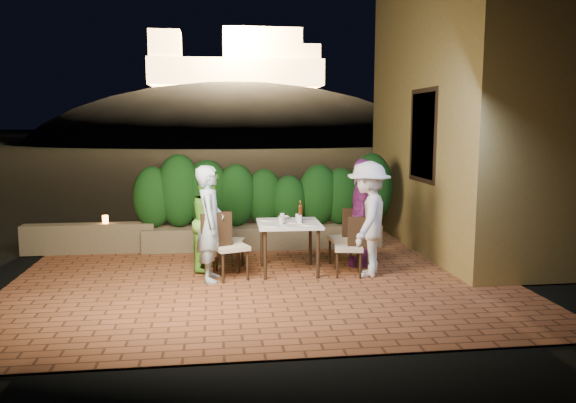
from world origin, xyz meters
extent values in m
plane|color=black|center=(0.00, 0.00, -0.02)|extent=(400.00, 400.00, 0.00)
cube|color=brown|center=(0.00, 0.50, -0.07)|extent=(7.00, 6.00, 0.15)
cube|color=olive|center=(3.60, 2.00, 2.50)|extent=(1.60, 5.00, 5.00)
cube|color=black|center=(2.82, 1.50, 2.00)|extent=(0.08, 1.00, 1.40)
cube|color=black|center=(2.81, 1.50, 2.00)|extent=(0.06, 1.15, 1.55)
cube|color=brown|center=(0.20, 2.30, 0.20)|extent=(4.20, 0.55, 0.40)
cube|color=brown|center=(-2.80, 2.30, 0.25)|extent=(2.20, 0.30, 0.50)
ellipsoid|color=black|center=(2.00, 60.00, -4.00)|extent=(52.00, 40.00, 22.00)
cylinder|color=white|center=(0.14, 0.35, 0.76)|extent=(0.24, 0.24, 0.01)
cylinder|color=white|center=(0.13, 0.84, 0.76)|extent=(0.22, 0.22, 0.01)
cylinder|color=white|center=(0.70, 0.37, 0.76)|extent=(0.23, 0.23, 0.01)
cylinder|color=white|center=(0.69, 0.80, 0.76)|extent=(0.20, 0.20, 0.01)
cylinder|color=white|center=(0.46, 0.63, 0.76)|extent=(0.20, 0.20, 0.01)
cylinder|color=white|center=(0.44, 0.25, 0.76)|extent=(0.23, 0.23, 0.01)
cylinder|color=silver|center=(0.30, 0.48, 0.81)|extent=(0.06, 0.06, 0.11)
cylinder|color=silver|center=(0.35, 0.77, 0.81)|extent=(0.07, 0.07, 0.11)
cylinder|color=silver|center=(0.58, 0.51, 0.81)|extent=(0.07, 0.07, 0.12)
cylinder|color=silver|center=(0.58, 0.76, 0.80)|extent=(0.06, 0.06, 0.10)
imported|color=white|center=(0.40, 0.92, 0.77)|extent=(0.19, 0.19, 0.04)
imported|color=#9EBACB|center=(-0.72, 0.30, 0.81)|extent=(0.42, 0.61, 1.63)
imported|color=#7FE046|center=(-0.72, 0.91, 0.75)|extent=(0.75, 0.86, 1.49)
imported|color=silver|center=(1.55, 0.28, 0.83)|extent=(1.02, 1.24, 1.67)
imported|color=#7E2A78|center=(1.61, 0.88, 0.83)|extent=(0.65, 1.05, 1.67)
cylinder|color=orange|center=(-2.52, 2.30, 0.57)|extent=(0.10, 0.10, 0.14)
camera|label=1|loc=(-0.63, -7.48, 2.20)|focal=35.00mm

